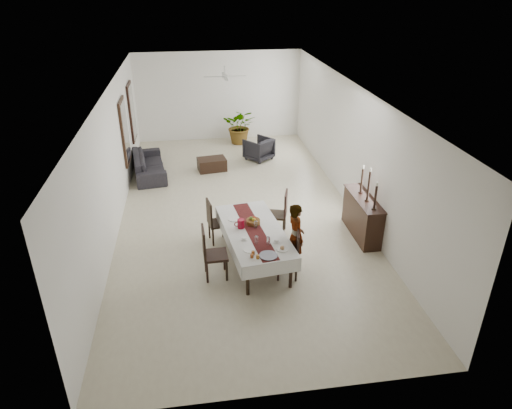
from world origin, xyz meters
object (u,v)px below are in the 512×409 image
red_pitcher (241,224)px  sofa (149,164)px  dining_table_top (254,231)px  woman (296,237)px  sideboard_body (362,217)px

red_pitcher → sofa: red_pitcher is taller
dining_table_top → woman: 0.91m
woman → dining_table_top: bearing=55.4°
woman → sofa: 6.55m
woman → sofa: bearing=22.5°
dining_table_top → sofa: dining_table_top is taller
dining_table_top → woman: (0.81, -0.40, 0.02)m
sideboard_body → sofa: 6.90m
woman → sideboard_body: 2.19m
dining_table_top → woman: size_ratio=1.60×
dining_table_top → woman: woman is taller
woman → sofa: (-3.36, 5.60, -0.42)m
red_pitcher → sideboard_body: red_pitcher is taller
sofa → woman: bearing=-156.8°
red_pitcher → sofa: 5.60m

